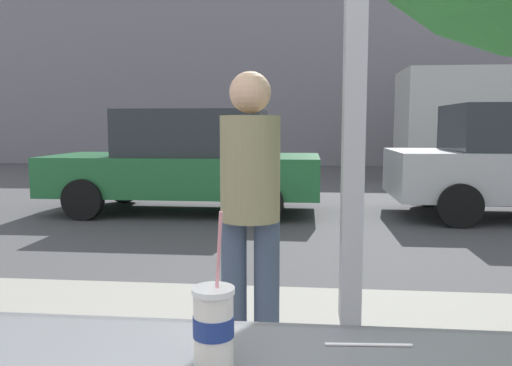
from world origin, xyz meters
TOP-DOWN VIEW (x-y plane):
  - ground_plane at (0.00, 8.00)m, footprint 60.00×60.00m
  - building_facade_far at (0.00, 18.13)m, footprint 28.00×1.20m
  - soda_cup_right at (-0.29, -0.19)m, footprint 0.09×0.09m
  - loose_straw at (0.03, -0.07)m, footprint 0.19×0.02m
  - parked_car_green at (-2.10, 7.27)m, footprint 4.51×2.01m
  - pedestrian at (-0.41, 1.53)m, footprint 0.32×0.32m

SIDE VIEW (x-z plane):
  - ground_plane at x=0.00m, z-range 0.00..0.00m
  - parked_car_green at x=-2.10m, z-range 0.01..1.73m
  - loose_straw at x=0.03m, z-range 0.99..0.99m
  - pedestrian at x=-0.41m, z-range 0.23..1.86m
  - soda_cup_right at x=-0.29m, z-range 0.91..1.23m
  - building_facade_far at x=0.00m, z-range 0.00..6.24m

